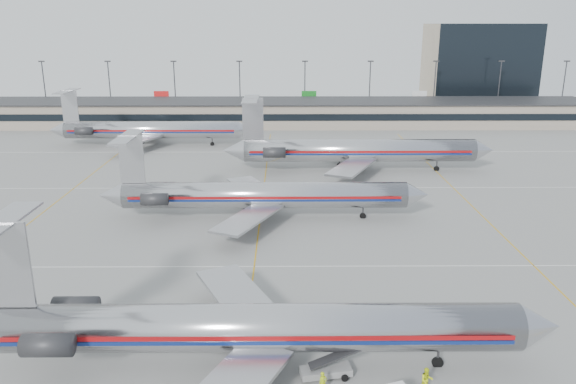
{
  "coord_description": "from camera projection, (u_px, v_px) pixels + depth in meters",
  "views": [
    {
      "loc": [
        3.23,
        -45.16,
        24.86
      ],
      "look_at": [
        3.71,
        22.72,
        4.5
      ],
      "focal_mm": 35.0,
      "sensor_mm": 36.0,
      "label": 1
    }
  ],
  "objects": [
    {
      "name": "jet_third_row",
      "position": [
        354.0,
        150.0,
        97.88
      ],
      "size": [
        47.39,
        29.15,
        12.96
      ],
      "color": "#BBBBC0",
      "rests_on": "ground"
    },
    {
      "name": "jet_second_row",
      "position": [
        258.0,
        195.0,
        73.83
      ],
      "size": [
        43.49,
        25.61,
        11.38
      ],
      "color": "#BBBBC0",
      "rests_on": "ground"
    },
    {
      "name": "belt_loader",
      "position": [
        327.0,
        369.0,
        41.04
      ],
      "size": [
        4.54,
        2.01,
        2.34
      ],
      "rotation": [
        0.0,
        0.0,
        0.18
      ],
      "color": "gray",
      "rests_on": "ground"
    },
    {
      "name": "apron_markings",
      "position": [
        254.0,
        266.0,
        59.96
      ],
      "size": [
        160.0,
        0.15,
        0.02
      ],
      "primitive_type": "cube",
      "color": "silver",
      "rests_on": "ground"
    },
    {
      "name": "ground",
      "position": [
        249.0,
        313.0,
        50.38
      ],
      "size": [
        260.0,
        260.0,
        0.0
      ],
      "primitive_type": "plane",
      "color": "gray",
      "rests_on": "ground"
    },
    {
      "name": "distant_building",
      "position": [
        478.0,
        67.0,
        169.81
      ],
      "size": [
        30.0,
        20.0,
        25.0
      ],
      "primitive_type": "cube",
      "color": "tan",
      "rests_on": "ground"
    },
    {
      "name": "jet_foreground",
      "position": [
        246.0,
        327.0,
        41.39
      ],
      "size": [
        45.02,
        26.51,
        11.78
      ],
      "color": "#BBBBC0",
      "rests_on": "ground"
    },
    {
      "name": "ramp_worker_near",
      "position": [
        323.0,
        383.0,
        39.21
      ],
      "size": [
        0.69,
        0.58,
        1.62
      ],
      "primitive_type": "imported",
      "rotation": [
        0.0,
        0.0,
        0.38
      ],
      "color": "#B2CC13",
      "rests_on": "ground"
    },
    {
      "name": "jet_back_row",
      "position": [
        148.0,
        130.0,
        118.58
      ],
      "size": [
        43.25,
        26.61,
        11.83
      ],
      "color": "#BBBBC0",
      "rests_on": "ground"
    },
    {
      "name": "light_mast_row",
      "position": [
        272.0,
        85.0,
        155.19
      ],
      "size": [
        163.6,
        0.4,
        15.28
      ],
      "color": "#38383D",
      "rests_on": "ground"
    },
    {
      "name": "ramp_worker_far",
      "position": [
        427.0,
        380.0,
        39.29
      ],
      "size": [
        0.94,
        0.75,
        1.87
      ],
      "primitive_type": "imported",
      "rotation": [
        0.0,
        0.0,
        0.05
      ],
      "color": "#D6E815",
      "rests_on": "ground"
    },
    {
      "name": "terminal",
      "position": [
        271.0,
        113.0,
        143.31
      ],
      "size": [
        162.0,
        17.0,
        6.25
      ],
      "color": "gray",
      "rests_on": "ground"
    }
  ]
}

